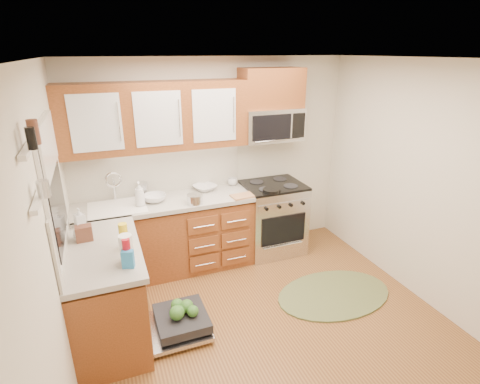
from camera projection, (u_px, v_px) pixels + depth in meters
name	position (u px, v px, depth m)	size (l,w,h in m)	color
floor	(272.00, 329.00, 3.66)	(3.50, 3.50, 0.00)	brown
ceiling	(282.00, 59.00, 2.78)	(3.50, 3.50, 0.00)	white
wall_back	(215.00, 160.00, 4.75)	(3.50, 0.04, 2.50)	beige
wall_front	(447.00, 359.00, 1.69)	(3.50, 0.04, 2.50)	beige
wall_left	(52.00, 249.00, 2.63)	(0.04, 3.50, 2.50)	beige
wall_right	(430.00, 188.00, 3.81)	(0.04, 3.50, 2.50)	beige
base_cabinet_back	(167.00, 238.00, 4.53)	(2.05, 0.60, 0.85)	#5B2F14
base_cabinet_left	(108.00, 295.00, 3.48)	(0.60, 1.25, 0.85)	#5B2F14
countertop_back	(164.00, 202.00, 4.36)	(2.07, 0.64, 0.05)	#ABA59C
countertop_left	(103.00, 250.00, 3.32)	(0.64, 1.27, 0.05)	#ABA59C
backsplash_back	(158.00, 170.00, 4.50)	(2.05, 0.02, 0.57)	beige
backsplash_left	(60.00, 224.00, 3.11)	(0.02, 1.25, 0.57)	beige
upper_cabinets	(156.00, 117.00, 4.13)	(2.05, 0.35, 0.75)	#5B2F14
cabinet_over_mw	(271.00, 88.00, 4.51)	(0.76, 0.35, 0.47)	#5B2F14
range	(272.00, 218.00, 4.97)	(0.76, 0.64, 0.95)	silver
microwave	(271.00, 124.00, 4.64)	(0.76, 0.38, 0.40)	silver
sink	(118.00, 218.00, 4.20)	(0.62, 0.50, 0.26)	white
dishwasher	(178.00, 323.00, 3.60)	(0.70, 0.60, 0.20)	silver
window	(53.00, 186.00, 2.97)	(0.03, 1.05, 1.05)	white
window_blind	(49.00, 145.00, 2.86)	(0.02, 0.96, 0.40)	white
shelf_upper	(27.00, 150.00, 2.05)	(0.04, 0.40, 0.03)	white
shelf_lower	(38.00, 200.00, 2.16)	(0.04, 0.40, 0.03)	white
rug	(334.00, 294.00, 4.18)	(1.32, 0.86, 0.02)	#5C683B
skillet	(272.00, 191.00, 4.53)	(0.21, 0.21, 0.04)	black
stock_pot	(195.00, 199.00, 4.24)	(0.18, 0.18, 0.11)	silver
cutting_board	(243.00, 196.00, 4.46)	(0.28, 0.18, 0.02)	#AC764E
canister	(143.00, 190.00, 4.43)	(0.11, 0.11, 0.18)	silver
paper_towel_roll	(126.00, 248.00, 3.06)	(0.11, 0.11, 0.24)	white
mustard_bottle	(124.00, 236.00, 3.26)	(0.08, 0.08, 0.24)	yellow
red_bottle	(127.00, 252.00, 3.00)	(0.06, 0.06, 0.24)	#A50D1C
wooden_box	(84.00, 233.00, 3.41)	(0.14, 0.10, 0.14)	brown
blue_carton	(128.00, 259.00, 2.99)	(0.09, 0.06, 0.15)	#287BBC
bowl_a	(205.00, 188.00, 4.66)	(0.27, 0.27, 0.07)	#999999
bowl_b	(154.00, 198.00, 4.31)	(0.26, 0.26, 0.08)	#999999
cup	(233.00, 182.00, 4.83)	(0.12, 0.12, 0.09)	#999999
soap_bottle_a	(139.00, 194.00, 4.15)	(0.11, 0.11, 0.28)	#999999
soap_bottle_b	(79.00, 217.00, 3.67)	(0.09, 0.09, 0.20)	#999999
soap_bottle_c	(79.00, 231.00, 3.44)	(0.12, 0.12, 0.15)	#999999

